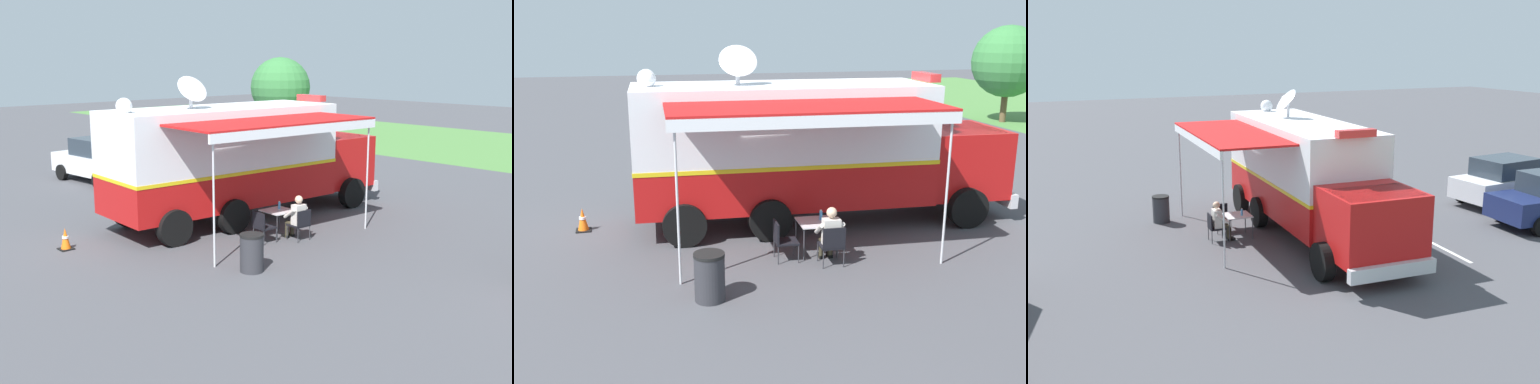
{
  "view_description": "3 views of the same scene",
  "coord_description": "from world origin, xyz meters",
  "views": [
    {
      "loc": [
        14.68,
        -11.9,
        4.95
      ],
      "look_at": [
        1.47,
        0.05,
        1.15
      ],
      "focal_mm": 44.52,
      "sensor_mm": 36.0,
      "label": 1
    },
    {
      "loc": [
        14.08,
        -3.75,
        4.83
      ],
      "look_at": [
        0.86,
        -0.51,
        1.07
      ],
      "focal_mm": 42.04,
      "sensor_mm": 36.0,
      "label": 2
    },
    {
      "loc": [
        8.27,
        17.28,
        5.92
      ],
      "look_at": [
        0.47,
        -0.24,
        1.18
      ],
      "focal_mm": 42.48,
      "sensor_mm": 36.0,
      "label": 3
    }
  ],
  "objects": [
    {
      "name": "ground_plane",
      "position": [
        0.0,
        0.0,
        0.0
      ],
      "size": [
        100.0,
        100.0,
        0.0
      ],
      "primitive_type": "plane",
      "color": "#47474C"
    },
    {
      "name": "water_bottle",
      "position": [
        2.15,
        0.32,
        0.83
      ],
      "size": [
        0.07,
        0.07,
        0.22
      ],
      "color": "#4C99D8",
      "rests_on": "folding_table"
    },
    {
      "name": "lot_stripe",
      "position": [
        -3.0,
        2.59,
        0.0
      ],
      "size": [
        0.34,
        4.8,
        0.01
      ],
      "primitive_type": "cube",
      "rotation": [
        0.0,
        0.0,
        -0.05
      ],
      "color": "silver",
      "rests_on": "ground"
    },
    {
      "name": "command_truck",
      "position": [
        0.07,
        0.75,
        1.94
      ],
      "size": [
        5.12,
        9.59,
        4.53
      ],
      "color": "#B71414",
      "rests_on": "ground"
    },
    {
      "name": "seated_responder",
      "position": [
        2.86,
        0.29,
        0.65
      ],
      "size": [
        0.67,
        0.57,
        1.25
      ],
      "color": "silver",
      "rests_on": "ground"
    },
    {
      "name": "trash_bin",
      "position": [
        4.05,
        -2.43,
        0.46
      ],
      "size": [
        0.57,
        0.57,
        0.91
      ],
      "color": "#2D2D33",
      "rests_on": "ground"
    },
    {
      "name": "traffic_cone",
      "position": [
        -0.52,
        -4.89,
        0.28
      ],
      "size": [
        0.36,
        0.36,
        0.58
      ],
      "color": "black",
      "rests_on": "ground"
    },
    {
      "name": "folding_table",
      "position": [
        2.25,
        0.19,
        0.67
      ],
      "size": [
        0.84,
        0.84,
        0.73
      ],
      "color": "silver",
      "rests_on": "ground"
    },
    {
      "name": "folding_chair_at_table",
      "position": [
        3.05,
        0.28,
        0.51
      ],
      "size": [
        0.5,
        0.5,
        0.87
      ],
      "color": "black",
      "rests_on": "ground"
    },
    {
      "name": "car_behind_truck",
      "position": [
        -8.39,
        0.39,
        0.88
      ],
      "size": [
        4.35,
        2.31,
        1.76
      ],
      "color": "silver",
      "rests_on": "ground"
    },
    {
      "name": "folding_chair_beside_table",
      "position": [
        2.5,
        -0.66,
        0.51
      ],
      "size": [
        0.5,
        0.5,
        0.87
      ],
      "color": "black",
      "rests_on": "ground"
    }
  ]
}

